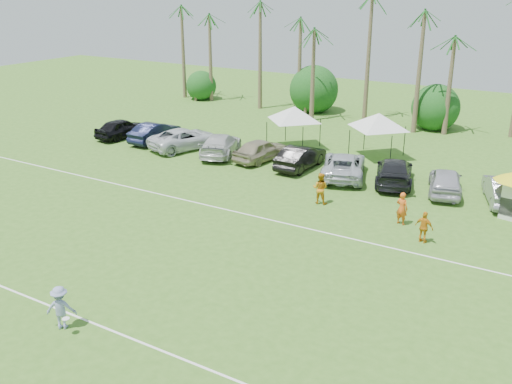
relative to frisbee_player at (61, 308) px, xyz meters
The scene contains 28 objects.
field_lines 7.14m from the frisbee_player, 107.28° to the left, with size 80.00×12.10×0.01m.
palm_tree_0 44.46m from the frisbee_player, 123.25° to the left, with size 2.40×2.40×8.90m.
palm_tree_1 42.11m from the frisbee_player, 117.46° to the left, with size 2.40×2.40×9.90m.
palm_tree_2 40.26m from the frisbee_player, 110.99° to the left, with size 2.40×2.40×10.90m.
palm_tree_3 39.23m from the frisbee_player, 105.37° to the left, with size 2.40×2.40×11.90m.
palm_tree_4 37.85m from the frisbee_player, 99.43° to the left, with size 2.40×2.40×8.90m.
palm_tree_5 37.58m from the frisbee_player, 93.28° to the left, with size 2.40×2.40×9.90m.
palm_tree_6 37.75m from the frisbee_player, 87.05° to the left, with size 2.40×2.40×10.90m.
palm_tree_7 38.36m from the frisbee_player, 80.89° to the left, with size 2.40×2.40×11.90m.
bush_tree_0 43.27m from the frisbee_player, 119.20° to the left, with size 4.00×4.00×4.00m.
bush_tree_1 38.64m from the frisbee_player, 102.11° to the left, with size 4.00×4.00×4.00m.
bush_tree_2 37.98m from the frisbee_player, 84.11° to the left, with size 4.00×4.00×4.00m.
sideline_player_a 17.65m from the frisbee_player, 63.76° to the left, with size 0.65×0.43×1.79m, color #E05A18.
sideline_player_b 16.61m from the frisbee_player, 80.08° to the left, with size 0.90×0.70×1.84m, color orange.
sideline_player_c 17.03m from the frisbee_player, 56.39° to the left, with size 0.95×0.39×1.61m, color orange.
canopy_tent_left 26.33m from the frisbee_player, 98.32° to the left, with size 4.64×4.64×3.76m.
canopy_tent_right 26.99m from the frisbee_player, 84.57° to the left, with size 4.71×4.71×3.82m.
frisbee_player is the anchor object (origin of this frame).
parked_car_0 27.52m from the frisbee_player, 128.75° to the left, with size 1.87×4.65×1.58m, color black.
parked_car_1 25.90m from the frisbee_player, 122.70° to the left, with size 1.68×4.81×1.58m, color black.
parked_car_2 24.01m from the frisbee_player, 116.63° to the left, with size 2.63×5.70×1.58m, color silver.
parked_car_3 22.78m from the frisbee_player, 109.30° to the left, with size 2.22×5.46×1.58m, color silver.
parked_car_4 22.24m from the frisbee_player, 101.14° to the left, with size 1.87×4.65×1.58m, color tan.
parked_car_5 21.72m from the frisbee_player, 92.80° to the left, with size 1.68×4.81×1.58m, color black.
parked_car_6 21.58m from the frisbee_player, 84.23° to the left, with size 2.63×5.70×1.58m, color #B6BBC2.
parked_car_7 22.61m from the frisbee_player, 76.17° to the left, with size 2.22×5.46×1.58m, color black.
parked_car_8 23.36m from the frisbee_player, 68.30° to the left, with size 1.87×4.65×1.58m, color #AEADB8.
parked_car_9 24.84m from the frisbee_player, 61.46° to the left, with size 1.68×4.81×1.58m, color slate.
Camera 1 is at (17.52, -10.61, 12.11)m, focal length 40.00 mm.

